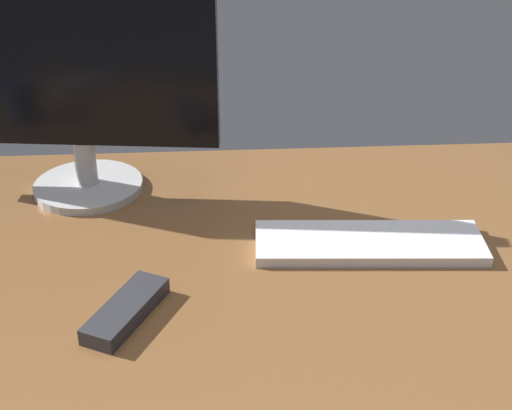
{
  "coord_description": "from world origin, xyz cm",
  "views": [
    {
      "loc": [
        -3.27,
        -104.91,
        70.16
      ],
      "look_at": [
        3.69,
        6.35,
        8.0
      ],
      "focal_mm": 51.94,
      "sensor_mm": 36.0,
      "label": 1
    }
  ],
  "objects": [
    {
      "name": "desk",
      "position": [
        0.0,
        0.0,
        1.0
      ],
      "size": [
        140.0,
        84.0,
        2.0
      ],
      "primitive_type": "cube",
      "color": "brown",
      "rests_on": "ground"
    },
    {
      "name": "monitor",
      "position": [
        -28.05,
        25.29,
        22.99
      ],
      "size": [
        52.13,
        21.11,
        39.27
      ],
      "rotation": [
        0.0,
        0.0,
        -0.12
      ],
      "color": "#BCBCBC",
      "rests_on": "desk"
    },
    {
      "name": "keyboard",
      "position": [
        22.73,
        0.81,
        2.95
      ],
      "size": [
        39.48,
        14.76,
        1.89
      ],
      "primitive_type": "cube",
      "rotation": [
        0.0,
        0.0,
        -0.06
      ],
      "color": "white",
      "rests_on": "desk"
    },
    {
      "name": "tv_remote",
      "position": [
        -16.97,
        -15.96,
        3.29
      ],
      "size": [
        12.35,
        17.13,
        2.59
      ],
      "primitive_type": "cube",
      "rotation": [
        0.0,
        0.0,
        1.1
      ],
      "color": "#2D2D33",
      "rests_on": "desk"
    }
  ]
}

